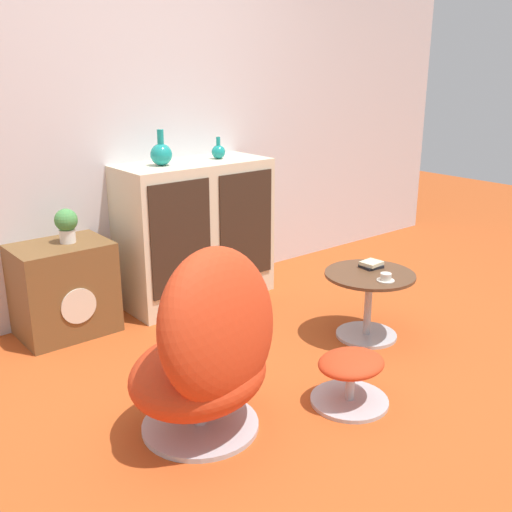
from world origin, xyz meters
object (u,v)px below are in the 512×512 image
vase_leftmost (161,154)px  teacup (386,278)px  sideboard (196,232)px  coffee_table (368,297)px  book_stack (371,264)px  potted_plant (66,224)px  ottoman (351,373)px  tv_console (64,289)px  egg_chair (209,352)px  vase_inner_left (218,151)px

vase_leftmost → teacup: vase_leftmost is taller
sideboard → coffee_table: size_ratio=1.97×
teacup → book_stack: 0.24m
teacup → potted_plant: bearing=133.5°
ottoman → potted_plant: size_ratio=1.86×
tv_console → potted_plant: 0.41m
potted_plant → book_stack: bearing=-39.3°
egg_chair → ottoman: (0.67, -0.23, -0.24)m
ottoman → vase_inner_left: (0.42, 1.64, 0.85)m
ottoman → coffee_table: (0.64, 0.44, 0.10)m
egg_chair → teacup: (1.28, 0.07, 0.03)m
coffee_table → teacup: 0.22m
coffee_table → egg_chair: bearing=-170.7°
sideboard → egg_chair: bearing=-122.0°
sideboard → vase_inner_left: (0.21, 0.00, 0.53)m
coffee_table → vase_leftmost: 1.58m
ottoman → vase_inner_left: vase_inner_left is taller
sideboard → ottoman: (-0.21, -1.64, -0.32)m
ottoman → vase_leftmost: 1.86m
egg_chair → coffee_table: size_ratio=1.68×
egg_chair → tv_console: bearing=92.9°
ottoman → book_stack: (0.73, 0.51, 0.27)m
ottoman → sideboard: bearing=82.7°
egg_chair → ottoman: bearing=-18.9°
tv_console → vase_leftmost: bearing=-1.8°
tv_console → vase_inner_left: (1.16, -0.02, 0.73)m
ottoman → teacup: size_ratio=3.79×
book_stack → tv_console: bearing=141.8°
vase_leftmost → book_stack: vase_leftmost is taller
coffee_table → teacup: size_ratio=5.28×
potted_plant → book_stack: (1.41, -1.16, -0.26)m
sideboard → teacup: (0.40, -1.34, -0.06)m
ottoman → book_stack: size_ratio=2.90×
coffee_table → potted_plant: (-1.33, 1.22, 0.42)m
teacup → vase_inner_left: bearing=98.1°
ottoman → potted_plant: potted_plant is taller
tv_console → egg_chair: egg_chair is taller
tv_console → book_stack: size_ratio=4.31×
sideboard → vase_leftmost: vase_leftmost is taller
teacup → book_stack: bearing=60.0°
potted_plant → vase_leftmost: bearing=-2.1°
book_stack → potted_plant: bearing=140.7°
egg_chair → coffee_table: 1.34m
coffee_table → book_stack: size_ratio=4.05×
ottoman → vase_inner_left: 1.90m
coffee_table → vase_inner_left: 1.43m
vase_leftmost → vase_inner_left: bearing=0.0°
tv_console → vase_inner_left: size_ratio=3.82×
potted_plant → book_stack: 1.85m
ottoman → teacup: 0.73m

